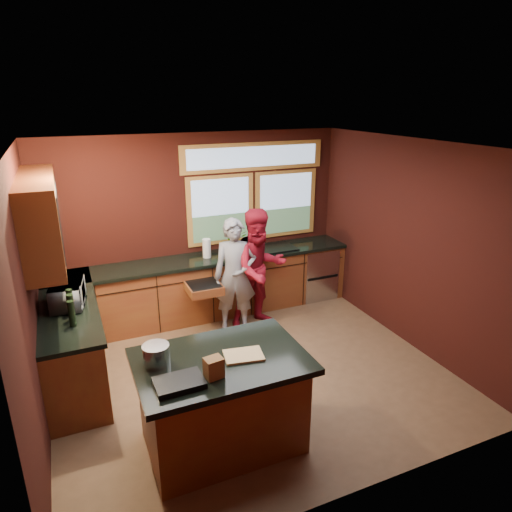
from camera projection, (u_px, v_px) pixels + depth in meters
floor at (250, 372)px, 5.57m from camera, size 4.50×4.50×0.00m
room_shell at (189, 229)px, 5.03m from camera, size 4.52×4.02×2.71m
back_counter at (219, 284)px, 6.96m from camera, size 4.50×0.64×0.93m
left_counter at (72, 338)px, 5.42m from camera, size 0.64×2.30×0.93m
island at (222, 401)px, 4.28m from camera, size 1.55×1.05×0.95m
person_grey at (235, 276)px, 6.34m from camera, size 0.69×0.56×1.63m
person_red at (259, 269)px, 6.45m from camera, size 0.91×0.74×1.74m
microwave at (68, 295)px, 5.14m from camera, size 0.41×0.55×0.28m
potted_plant at (236, 241)px, 6.90m from camera, size 0.31×0.27×0.35m
paper_towel at (207, 248)px, 6.69m from camera, size 0.12×0.12×0.28m
cutting_board at (244, 355)px, 4.15m from camera, size 0.39×0.31×0.02m
stock_pot at (156, 354)px, 4.02m from camera, size 0.24×0.24×0.18m
paper_bag at (214, 368)px, 3.82m from camera, size 0.17×0.14×0.18m
black_tray at (179, 383)px, 3.73m from camera, size 0.40×0.29×0.05m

